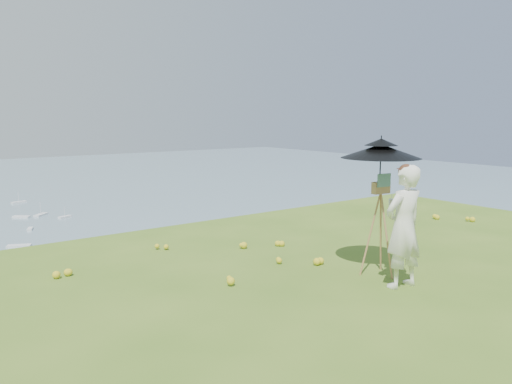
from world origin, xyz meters
TOP-DOWN VIEW (x-y plane):
  - ground at (0.00, 0.00)m, footprint 14.00×14.00m
  - slope_trees at (0.00, 35.00)m, footprint 110.00×50.00m
  - wildflowers at (0.00, 0.25)m, footprint 10.00×10.50m
  - painter at (-0.16, 1.32)m, footprint 0.68×0.48m
  - field_easel at (0.02, 1.91)m, footprint 0.67×0.67m
  - sun_umbrella at (0.03, 1.94)m, footprint 1.47×1.47m
  - painter_cap at (-0.16, 1.32)m, footprint 0.25×0.29m

SIDE VIEW (x-z plane):
  - slope_trees at x=0.00m, z-range -18.00..-12.00m
  - ground at x=0.00m, z-range 0.00..0.00m
  - wildflowers at x=0.00m, z-range 0.00..0.12m
  - field_easel at x=0.02m, z-range 0.00..1.60m
  - painter at x=-0.16m, z-range 0.00..1.79m
  - painter_cap at x=-0.16m, z-range 1.69..1.79m
  - sun_umbrella at x=0.03m, z-range 1.32..2.17m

